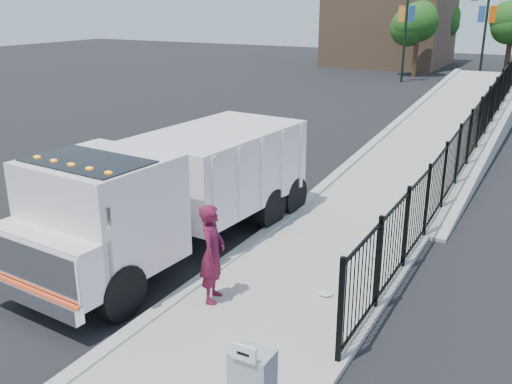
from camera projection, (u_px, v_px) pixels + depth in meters
The scene contains 16 objects.
ground at pixel (219, 271), 12.60m from camera, with size 120.00×120.00×0.00m, color black.
sidewalk at pixel (251, 337), 10.05m from camera, with size 3.55×12.00×0.12m, color #9E998E.
curb at pixel (163, 309), 10.91m from camera, with size 0.30×12.00×0.16m, color #ADAAA3.
ramp at pixel (454, 137), 24.95m from camera, with size 3.95×24.00×1.70m, color #9E998E.
iron_fence at pixel (477, 139), 20.69m from camera, with size 0.10×28.00×1.80m, color black.
truck at pixel (172, 188), 13.12m from camera, with size 3.25×8.43×2.83m.
worker at pixel (212, 253), 10.88m from camera, with size 0.72×0.47×1.97m, color maroon.
arrow_sign at pixel (244, 353), 7.16m from camera, with size 0.35×0.04×0.22m, color white.
debris at pixel (326, 293), 11.36m from camera, with size 0.30×0.30×0.07m, color silver.
light_pole_0 at pixel (410, 20), 40.35m from camera, with size 3.77×0.22×8.00m.
light_pole_1 at pixel (481, 21), 39.22m from camera, with size 3.78×0.22×8.00m.
light_pole_2 at pixel (436, 17), 47.01m from camera, with size 3.77×0.22×8.00m.
light_pole_3 at pixel (508, 17), 49.28m from camera, with size 3.78×0.22×8.00m.
tree_0 at pixel (418, 24), 43.42m from camera, with size 3.10×3.10×5.55m.
tree_2 at pixel (442, 20), 53.41m from camera, with size 3.20×3.20×5.60m.
building at pixel (391, 20), 52.02m from camera, with size 10.00×10.00×8.00m, color #8C664C.
Camera 1 is at (6.17, -9.60, 5.69)m, focal length 40.00 mm.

